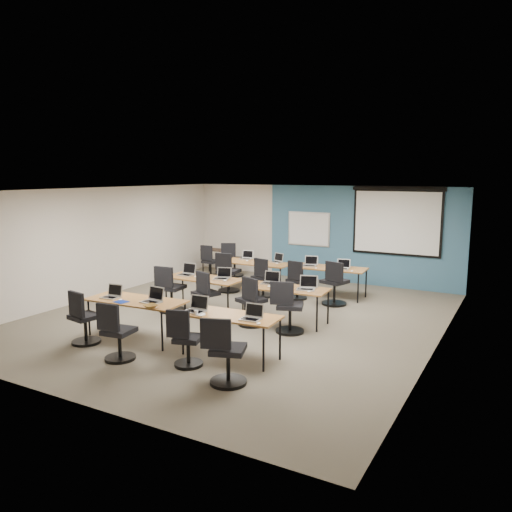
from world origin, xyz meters
The scene contains 58 objects.
floor centered at (0.00, 0.00, 0.00)m, with size 8.00×9.00×0.02m, color #6B6354.
ceiling centered at (0.00, 0.00, 2.70)m, with size 8.00×9.00×0.02m, color white.
wall_back centered at (0.00, 4.50, 1.35)m, with size 8.00×0.04×2.70m, color beige.
wall_front centered at (0.00, -4.50, 1.35)m, with size 8.00×0.04×2.70m, color beige.
wall_left centered at (-4.00, 0.00, 1.35)m, with size 0.04×9.00×2.70m, color beige.
wall_right centered at (4.00, 0.00, 1.35)m, with size 0.04×9.00×2.70m, color beige.
blue_accent_panel centered at (1.25, 4.47, 1.35)m, with size 5.50×0.04×2.70m, color #3D5977.
whiteboard centered at (-0.30, 4.43, 1.45)m, with size 1.28×0.03×0.98m.
projector_screen centered at (2.20, 4.41, 1.89)m, with size 2.40×0.10×1.82m.
training_table_front_left centered at (-1.00, -2.05, 0.69)m, with size 1.88×0.78×0.73m.
training_table_front_right centered at (1.06, -2.05, 0.68)m, with size 1.67×0.70×0.73m.
training_table_mid_left centered at (-1.02, 0.17, 0.68)m, with size 1.78×0.74×0.73m.
training_table_mid_right centered at (1.01, 0.19, 0.68)m, with size 1.73×0.72×0.73m.
training_table_back_left centered at (-0.95, 2.47, 0.69)m, with size 1.86×0.77×0.73m.
training_table_back_right centered at (0.99, 2.70, 0.69)m, with size 1.83×0.76×0.73m.
laptop_0 centered at (-1.50, -2.15, 0.79)m, with size 0.32×0.27×0.24m.
mouse_0 centered at (-1.21, -2.23, 0.74)m, with size 0.05×0.09×0.03m, color white.
task_chair_0 centered at (-1.58, -2.79, 0.41)m, with size 0.52×0.52×1.00m.
laptop_1 centered at (-0.60, -2.03, 0.80)m, with size 0.36×0.30×0.27m.
mouse_1 centered at (-0.31, -2.32, 0.74)m, with size 0.06×0.09×0.03m, color white.
task_chair_1 centered at (-0.48, -3.09, 0.41)m, with size 0.51×0.51×0.99m.
laptop_2 centered at (0.45, -2.16, 0.79)m, with size 0.35×0.30×0.26m.
mouse_2 centered at (0.69, -2.35, 0.74)m, with size 0.06×0.10×0.03m, color white.
task_chair_2 centered at (0.66, -2.75, 0.39)m, with size 0.47×0.46×0.95m.
laptop_3 centered at (1.50, -2.11, 0.79)m, with size 0.32×0.27×0.24m.
mouse_3 centered at (1.72, -2.29, 0.74)m, with size 0.06×0.09×0.03m, color white.
task_chair_3 centered at (1.58, -3.03, 0.42)m, with size 0.57×0.55×1.02m.
laptop_4 centered at (-1.53, 0.23, 0.80)m, with size 0.36×0.30×0.27m.
mouse_4 centered at (-1.23, 0.16, 0.74)m, with size 0.06×0.09×0.03m, color white.
task_chair_4 centered at (-1.57, -0.35, 0.43)m, with size 0.57×0.57×1.04m.
laptop_5 centered at (-0.60, 0.28, 0.79)m, with size 0.32×0.27×0.25m.
mouse_5 centered at (-0.40, 0.08, 0.74)m, with size 0.06×0.10×0.03m, color white.
task_chair_5 centered at (-0.65, -0.31, 0.42)m, with size 0.55×0.53×1.01m.
laptop_6 centered at (0.55, 0.37, 0.79)m, with size 0.34×0.28×0.25m.
mouse_6 centered at (0.68, 0.07, 0.74)m, with size 0.06×0.10×0.04m, color white.
task_chair_6 centered at (0.51, -0.39, 0.42)m, with size 0.57×0.54×1.02m.
laptop_7 centered at (1.44, 0.25, 0.80)m, with size 0.36×0.31×0.27m.
mouse_7 centered at (1.58, 0.05, 0.74)m, with size 0.06×0.09×0.03m, color white.
task_chair_7 centered at (1.35, -0.43, 0.43)m, with size 0.58×0.55×1.03m.
laptop_8 centered at (-1.42, 2.77, 0.79)m, with size 0.30×0.26×0.23m.
mouse_8 centered at (-1.23, 2.48, 0.74)m, with size 0.06×0.10×0.04m, color white.
task_chair_8 centered at (-1.46, 1.86, 0.43)m, with size 0.56×0.56×1.04m.
laptop_9 centered at (-0.46, 2.73, 0.79)m, with size 0.31×0.26×0.24m.
mouse_9 centered at (-0.37, 2.54, 0.74)m, with size 0.06×0.10×0.04m, color white.
task_chair_9 centered at (-0.41, 1.82, 0.41)m, with size 0.51×0.51×0.99m.
laptop_10 centered at (0.50, 2.66, 0.79)m, with size 0.33×0.28×0.25m.
mouse_10 centered at (0.75, 2.43, 0.74)m, with size 0.05×0.09×0.03m, color white.
task_chair_10 centered at (0.43, 2.02, 0.40)m, with size 0.48×0.48×0.97m.
laptop_11 centered at (1.35, 2.66, 0.79)m, with size 0.31×0.27×0.24m.
mouse_11 centered at (1.66, 2.47, 0.74)m, with size 0.06×0.09×0.03m, color white.
task_chair_11 centered at (1.42, 1.94, 0.44)m, with size 0.59×0.58×1.05m.
blue_mousepad centered at (-1.11, -2.31, 0.73)m, with size 0.25×0.21×0.01m, color navy.
snack_bowl centered at (-0.37, -2.37, 0.76)m, with size 0.25×0.25×0.06m, color brown.
snack_plate centered at (0.63, -2.30, 0.74)m, with size 0.18×0.18×0.01m, color white.
coffee_cup centered at (0.58, -2.35, 0.77)m, with size 0.05×0.05×0.05m, color silver.
utility_table centered at (-3.07, 3.73, 0.64)m, with size 0.83×0.46×0.75m.
spare_chair_a centered at (-2.38, 3.63, 0.42)m, with size 0.58×0.53×1.01m.
spare_chair_b centered at (-2.95, 3.22, 0.39)m, with size 0.47×0.47×0.96m.
Camera 1 is at (5.29, -8.82, 3.04)m, focal length 35.00 mm.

